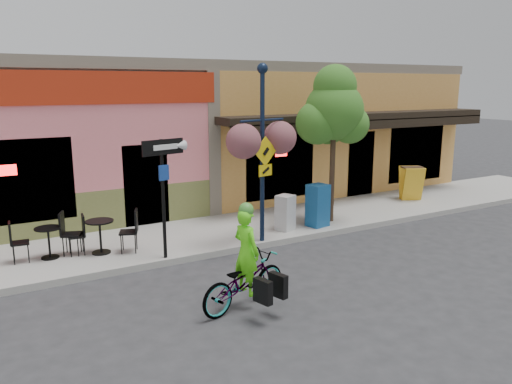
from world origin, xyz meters
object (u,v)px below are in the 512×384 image
(one_way_sign, at_px, (163,200))
(newspaper_box_blue, at_px, (318,205))
(newspaper_box_grey, at_px, (285,213))
(cyclist_rider, at_px, (246,265))
(lamp_post, at_px, (262,155))
(building, at_px, (191,130))
(street_tree, at_px, (333,144))
(bicycle, at_px, (244,281))

(one_way_sign, distance_m, newspaper_box_blue, 4.43)
(newspaper_box_grey, bearing_deg, one_way_sign, 166.20)
(cyclist_rider, bearing_deg, lamp_post, -49.25)
(building, bearing_deg, one_way_sign, -116.97)
(building, bearing_deg, cyclist_rider, -107.24)
(newspaper_box_blue, relative_size, newspaper_box_grey, 1.23)
(cyclist_rider, height_order, one_way_sign, one_way_sign)
(one_way_sign, height_order, newspaper_box_grey, one_way_sign)
(cyclist_rider, relative_size, street_tree, 0.36)
(newspaper_box_blue, xyz_separation_m, newspaper_box_grey, (-0.93, 0.13, -0.11))
(one_way_sign, distance_m, street_tree, 5.08)
(lamp_post, bearing_deg, one_way_sign, 167.22)
(building, distance_m, lamp_post, 6.93)
(newspaper_box_blue, distance_m, newspaper_box_grey, 0.95)
(building, relative_size, lamp_post, 4.37)
(newspaper_box_blue, bearing_deg, cyclist_rider, -150.93)
(one_way_sign, height_order, street_tree, street_tree)
(bicycle, xyz_separation_m, newspaper_box_blue, (3.89, 3.11, 0.23))
(lamp_post, height_order, street_tree, street_tree)
(lamp_post, xyz_separation_m, newspaper_box_blue, (1.92, 0.38, -1.52))
(lamp_post, height_order, newspaper_box_grey, lamp_post)
(bicycle, height_order, street_tree, street_tree)
(lamp_post, distance_m, newspaper_box_blue, 2.48)
(one_way_sign, bearing_deg, building, 48.98)
(building, distance_m, newspaper_box_blue, 6.71)
(lamp_post, bearing_deg, newspaper_box_grey, 14.31)
(building, relative_size, newspaper_box_grey, 20.06)
(one_way_sign, height_order, newspaper_box_blue, one_way_sign)
(lamp_post, xyz_separation_m, newspaper_box_grey, (0.99, 0.51, -1.63))
(newspaper_box_grey, bearing_deg, lamp_post, -175.12)
(one_way_sign, bearing_deg, street_tree, -7.08)
(bicycle, distance_m, cyclist_rider, 0.28)
(building, bearing_deg, newspaper_box_grey, -90.63)
(lamp_post, height_order, one_way_sign, lamp_post)
(building, xyz_separation_m, cyclist_rider, (-2.97, -9.59, -1.49))
(building, height_order, cyclist_rider, building)
(building, distance_m, cyclist_rider, 10.15)
(cyclist_rider, bearing_deg, newspaper_box_grey, -56.10)
(bicycle, distance_m, lamp_post, 3.80)
(lamp_post, xyz_separation_m, one_way_sign, (-2.43, 0.00, -0.80))
(newspaper_box_blue, bearing_deg, newspaper_box_grey, 162.23)
(bicycle, bearing_deg, lamp_post, -49.95)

